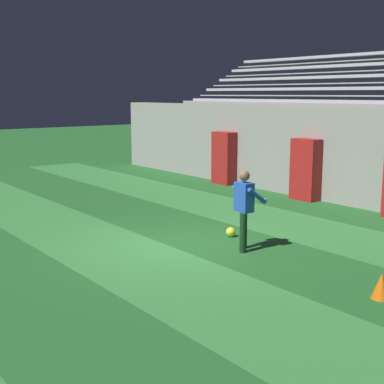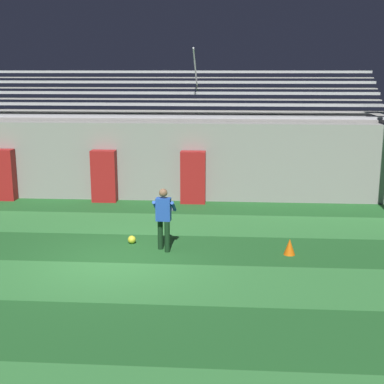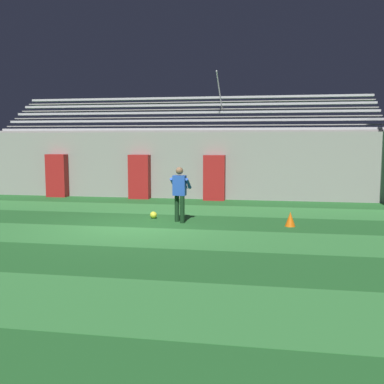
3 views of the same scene
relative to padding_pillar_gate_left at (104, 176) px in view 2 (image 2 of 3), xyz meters
name	(u,v)px [view 2 (image 2 of 3)]	position (x,y,z in m)	size (l,w,h in m)	color
ground_plane	(114,260)	(1.60, -5.95, -0.93)	(80.00, 80.00, 0.00)	#236028
turf_stripe_mid	(101,281)	(1.60, -7.33, -0.93)	(28.00, 2.31, 0.01)	#38843D
turf_stripe_far	(136,223)	(1.60, -2.71, -0.93)	(28.00, 2.31, 0.01)	#38843D
back_wall	(150,161)	(1.60, 0.55, 0.47)	(24.00, 0.60, 2.80)	#999691
padding_pillar_gate_left	(104,176)	(0.00, 0.00, 0.00)	(0.88, 0.44, 1.86)	#B21E1E
padding_pillar_gate_right	(193,177)	(3.19, 0.00, 0.00)	(0.88, 0.44, 1.86)	#B21E1E
padding_pillar_far_left	(3,175)	(-3.73, 0.00, 0.00)	(0.88, 0.44, 1.86)	#B21E1E
bleacher_stand	(159,149)	(1.60, 2.89, 0.58)	(18.00, 4.05, 5.43)	#999691
goalkeeper	(164,215)	(2.76, -5.14, 0.03)	(0.60, 0.59, 1.67)	#143319
soccer_ball	(132,240)	(1.81, -4.65, -0.82)	(0.22, 0.22, 0.22)	yellow
traffic_cone	(290,247)	(6.03, -5.26, -0.72)	(0.30, 0.30, 0.42)	orange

